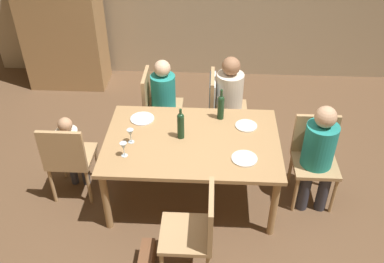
# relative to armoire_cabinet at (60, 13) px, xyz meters

# --- Properties ---
(ground_plane) EXTENTS (10.00, 10.00, 0.00)m
(ground_plane) POSITION_rel_armoire_cabinet_xyz_m (1.96, -2.32, -1.10)
(ground_plane) COLOR brown
(armoire_cabinet) EXTENTS (1.18, 0.62, 2.18)m
(armoire_cabinet) POSITION_rel_armoire_cabinet_xyz_m (0.00, 0.00, 0.00)
(armoire_cabinet) COLOR #A87F51
(armoire_cabinet) RESTS_ON ground_plane
(dining_table) EXTENTS (1.72, 1.14, 0.73)m
(dining_table) POSITION_rel_armoire_cabinet_xyz_m (1.96, -2.32, -0.44)
(dining_table) COLOR #A87F51
(dining_table) RESTS_ON ground_plane
(chair_right_end) EXTENTS (0.44, 0.44, 0.92)m
(chair_right_end) POSITION_rel_armoire_cabinet_xyz_m (3.20, -2.23, -0.56)
(chair_right_end) COLOR tan
(chair_right_end) RESTS_ON ground_plane
(chair_far_right) EXTENTS (0.46, 0.44, 0.92)m
(chair_far_right) POSITION_rel_armoire_cabinet_xyz_m (2.22, -1.37, -0.50)
(chair_far_right) COLOR tan
(chair_far_right) RESTS_ON ground_plane
(chair_far_left) EXTENTS (0.44, 0.44, 0.92)m
(chair_far_left) POSITION_rel_armoire_cabinet_xyz_m (1.49, -1.37, -0.56)
(chair_far_left) COLOR tan
(chair_far_left) RESTS_ON ground_plane
(chair_left_end) EXTENTS (0.44, 0.44, 0.92)m
(chair_left_end) POSITION_rel_armoire_cabinet_xyz_m (0.72, -2.41, -0.56)
(chair_left_end) COLOR tan
(chair_left_end) RESTS_ON ground_plane
(chair_near) EXTENTS (0.44, 0.44, 0.92)m
(chair_near) POSITION_rel_armoire_cabinet_xyz_m (2.05, -3.27, -0.56)
(chair_near) COLOR tan
(chair_near) RESTS_ON ground_plane
(person_woman_host) EXTENTS (0.31, 0.36, 1.15)m
(person_woman_host) POSITION_rel_armoire_cabinet_xyz_m (3.20, -2.35, -0.44)
(person_woman_host) COLOR #33333D
(person_woman_host) RESTS_ON ground_plane
(person_man_bearded) EXTENTS (0.36, 0.31, 1.15)m
(person_man_bearded) POSITION_rel_armoire_cabinet_xyz_m (2.37, -1.37, -0.43)
(person_man_bearded) COLOR #33333D
(person_man_bearded) RESTS_ON ground_plane
(person_man_guest) EXTENTS (0.33, 0.29, 1.09)m
(person_man_guest) POSITION_rel_armoire_cabinet_xyz_m (1.60, -1.37, -0.46)
(person_man_guest) COLOR #33333D
(person_man_guest) RESTS_ON ground_plane
(person_child_small) EXTENTS (0.22, 0.25, 0.94)m
(person_child_small) POSITION_rel_armoire_cabinet_xyz_m (0.72, -2.30, -0.54)
(person_child_small) COLOR #33333D
(person_child_small) RESTS_ON ground_plane
(wine_bottle_tall_green) EXTENTS (0.07, 0.07, 0.34)m
(wine_bottle_tall_green) POSITION_rel_armoire_cabinet_xyz_m (2.24, -1.93, -0.22)
(wine_bottle_tall_green) COLOR #19381E
(wine_bottle_tall_green) RESTS_ON dining_table
(wine_bottle_dark_red) EXTENTS (0.07, 0.07, 0.33)m
(wine_bottle_dark_red) POSITION_rel_armoire_cabinet_xyz_m (1.85, -2.29, -0.22)
(wine_bottle_dark_red) COLOR #19381E
(wine_bottle_dark_red) RESTS_ON dining_table
(wine_glass_near_left) EXTENTS (0.07, 0.07, 0.15)m
(wine_glass_near_left) POSITION_rel_armoire_cabinet_xyz_m (1.37, -2.39, -0.26)
(wine_glass_near_left) COLOR silver
(wine_glass_near_left) RESTS_ON dining_table
(wine_glass_centre) EXTENTS (0.07, 0.07, 0.15)m
(wine_glass_centre) POSITION_rel_armoire_cabinet_xyz_m (1.34, -2.60, -0.26)
(wine_glass_centre) COLOR silver
(wine_glass_centre) RESTS_ON dining_table
(dinner_plate_host) EXTENTS (0.24, 0.24, 0.01)m
(dinner_plate_host) POSITION_rel_armoire_cabinet_xyz_m (2.46, -2.59, -0.36)
(dinner_plate_host) COLOR silver
(dinner_plate_host) RESTS_ON dining_table
(dinner_plate_guest_left) EXTENTS (0.25, 0.25, 0.01)m
(dinner_plate_guest_left) POSITION_rel_armoire_cabinet_xyz_m (1.42, -2.00, -0.36)
(dinner_plate_guest_left) COLOR white
(dinner_plate_guest_left) RESTS_ON dining_table
(dinner_plate_guest_right) EXTENTS (0.22, 0.22, 0.01)m
(dinner_plate_guest_right) POSITION_rel_armoire_cabinet_xyz_m (2.50, -2.07, -0.36)
(dinner_plate_guest_right) COLOR silver
(dinner_plate_guest_right) RESTS_ON dining_table
(handbag) EXTENTS (0.12, 0.28, 0.22)m
(handbag) POSITION_rel_armoire_cabinet_xyz_m (1.61, -3.27, -0.99)
(handbag) COLOR brown
(handbag) RESTS_ON ground_plane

